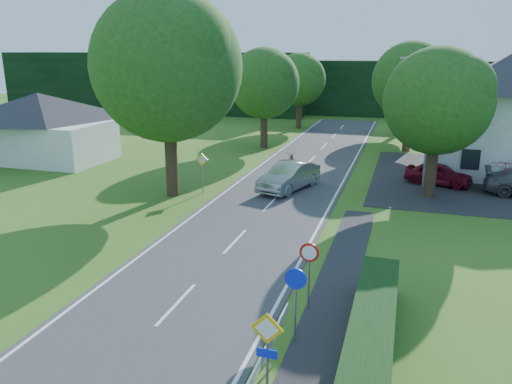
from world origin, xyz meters
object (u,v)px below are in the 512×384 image
(streetlight, at_px, (427,116))
(parked_car_silver_a, at_px, (465,162))
(motorcycle, at_px, (291,158))
(parked_car_red, at_px, (439,174))
(parasol, at_px, (503,178))
(moving_car, at_px, (289,176))

(streetlight, height_order, parked_car_silver_a, streetlight)
(motorcycle, xyz_separation_m, parked_car_red, (10.19, -2.67, 0.18))
(parked_car_silver_a, bearing_deg, parasol, -169.21)
(motorcycle, bearing_deg, parked_car_red, -21.89)
(parasol, bearing_deg, moving_car, -169.09)
(streetlight, distance_m, motorcycle, 10.61)
(moving_car, height_order, parked_car_red, moving_car)
(moving_car, distance_m, motorcycle, 6.75)
(moving_car, height_order, parked_car_silver_a, moving_car)
(streetlight, distance_m, parked_car_red, 4.02)
(streetlight, bearing_deg, motorcycle, 157.78)
(moving_car, xyz_separation_m, parked_car_red, (8.82, 3.93, -0.14))
(parasol, bearing_deg, parked_car_red, 155.85)
(parked_car_red, bearing_deg, moving_car, 131.23)
(parked_car_silver_a, distance_m, parasol, 5.82)
(parked_car_red, relative_size, parked_car_silver_a, 0.91)
(parasol, bearing_deg, parked_car_silver_a, 105.55)
(motorcycle, xyz_separation_m, parasol, (13.67, -4.23, 0.52))
(motorcycle, height_order, parked_car_silver_a, parked_car_silver_a)
(streetlight, distance_m, moving_car, 9.02)
(streetlight, height_order, moving_car, streetlight)
(moving_car, bearing_deg, parked_car_red, 40.99)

